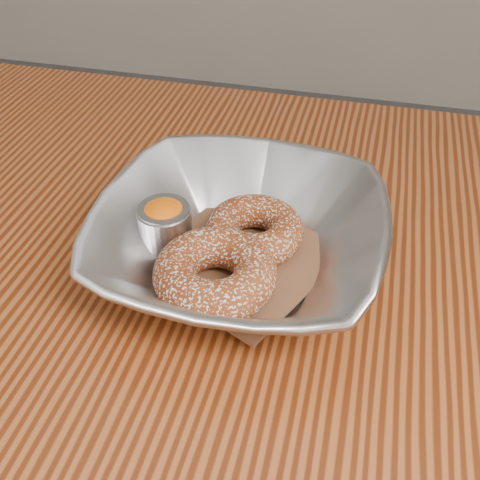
% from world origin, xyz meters
% --- Properties ---
extents(table, '(1.20, 0.80, 0.75)m').
position_xyz_m(table, '(0.00, 0.00, 0.65)').
color(table, brown).
rests_on(table, ground_plane).
extents(serving_bowl, '(0.25, 0.25, 0.06)m').
position_xyz_m(serving_bowl, '(0.04, 0.05, 0.78)').
color(serving_bowl, silver).
rests_on(serving_bowl, table).
extents(parchment, '(0.19, 0.19, 0.00)m').
position_xyz_m(parchment, '(0.04, 0.05, 0.76)').
color(parchment, brown).
rests_on(parchment, table).
extents(donut_back, '(0.11, 0.11, 0.03)m').
position_xyz_m(donut_back, '(0.04, 0.07, 0.78)').
color(donut_back, maroon).
rests_on(donut_back, parchment).
extents(donut_front, '(0.14, 0.14, 0.04)m').
position_xyz_m(donut_front, '(0.03, 0.00, 0.78)').
color(donut_front, maroon).
rests_on(donut_front, parchment).
extents(ramekin, '(0.05, 0.05, 0.05)m').
position_xyz_m(ramekin, '(-0.03, 0.05, 0.78)').
color(ramekin, silver).
rests_on(ramekin, table).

